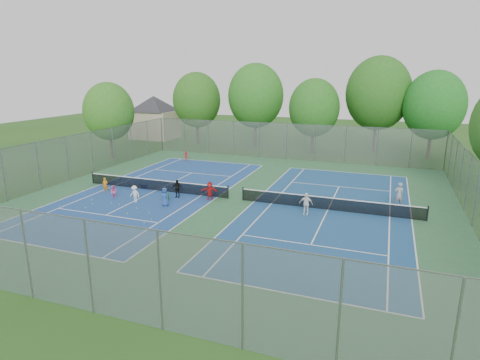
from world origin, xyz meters
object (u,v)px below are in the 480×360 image
instructor (399,195)px  ball_hopper (166,197)px  ball_crate (144,186)px  net_left (156,185)px  net_right (328,204)px

instructor → ball_hopper: bearing=1.0°
ball_crate → net_left: bearing=-11.5°
instructor → net_right: bearing=14.2°
net_right → ball_hopper: 12.06m
net_left → net_right: bearing=0.0°
ball_hopper → instructor: (16.54, 4.42, 0.63)m
ball_crate → instructor: 20.10m
net_right → ball_crate: size_ratio=33.44×
ball_hopper → instructor: bearing=15.0°
net_right → net_left: bearing=180.0°
net_right → ball_crate: bearing=179.0°
net_right → ball_crate: net_right is taller
net_left → ball_hopper: 2.87m
net_left → ball_hopper: net_left is taller
net_right → ball_hopper: (-11.90, -1.94, -0.18)m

